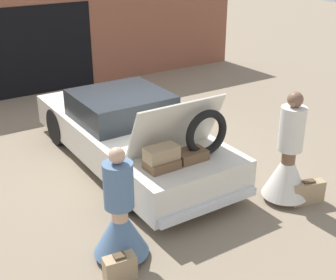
% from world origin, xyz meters
% --- Properties ---
extents(ground_plane, '(40.00, 40.00, 0.00)m').
position_xyz_m(ground_plane, '(0.00, 0.00, 0.00)').
color(ground_plane, '#7F705B').
extents(garage_wall_back, '(12.00, 0.14, 2.80)m').
position_xyz_m(garage_wall_back, '(0.00, 4.73, 1.39)').
color(garage_wall_back, brown).
rests_on(garage_wall_back, ground_plane).
extents(car, '(1.81, 4.73, 1.63)m').
position_xyz_m(car, '(0.00, -0.01, 0.56)').
color(car, silver).
rests_on(car, ground_plane).
extents(person_left, '(0.71, 0.71, 1.54)m').
position_xyz_m(person_left, '(-1.39, -2.34, 0.54)').
color(person_left, tan).
rests_on(person_left, ground_plane).
extents(person_right, '(0.71, 0.71, 1.76)m').
position_xyz_m(person_right, '(1.39, -2.46, 0.62)').
color(person_right, brown).
rests_on(person_right, ground_plane).
extents(suitcase_beside_left_person, '(0.41, 0.23, 0.35)m').
position_xyz_m(suitcase_beside_left_person, '(-1.61, -2.72, 0.16)').
color(suitcase_beside_left_person, '#9E8460').
rests_on(suitcase_beside_left_person, ground_plane).
extents(suitcase_beside_right_person, '(0.55, 0.30, 0.39)m').
position_xyz_m(suitcase_beside_right_person, '(1.60, -2.73, 0.18)').
color(suitcase_beside_right_person, '#9E8460').
rests_on(suitcase_beside_right_person, ground_plane).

